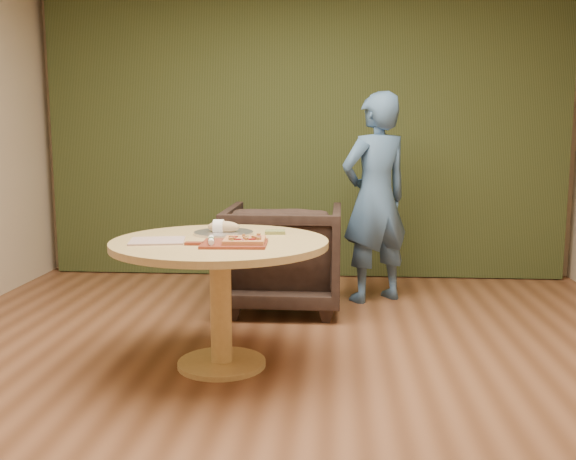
{
  "coord_description": "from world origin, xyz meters",
  "views": [
    {
      "loc": [
        0.29,
        -3.13,
        1.36
      ],
      "look_at": [
        0.04,
        0.25,
        0.84
      ],
      "focal_mm": 40.0,
      "sensor_mm": 36.0,
      "label": 1
    }
  ],
  "objects_px": {
    "flatbread_pizza": "(245,240)",
    "armchair": "(284,251)",
    "cutlery_roll": "(211,240)",
    "bread_roll": "(222,227)",
    "pizza_paddle": "(232,244)",
    "person_standing": "(375,198)",
    "pedestal_table": "(220,264)",
    "serving_tray": "(224,233)"
  },
  "relations": [
    {
      "from": "flatbread_pizza",
      "to": "armchair",
      "type": "bearing_deg",
      "value": 86.03
    },
    {
      "from": "cutlery_roll",
      "to": "bread_roll",
      "type": "distance_m",
      "value": 0.39
    },
    {
      "from": "pizza_paddle",
      "to": "bread_roll",
      "type": "bearing_deg",
      "value": 105.74
    },
    {
      "from": "pizza_paddle",
      "to": "person_standing",
      "type": "height_order",
      "value": "person_standing"
    },
    {
      "from": "bread_roll",
      "to": "armchair",
      "type": "xyz_separation_m",
      "value": [
        0.29,
        1.07,
        -0.34
      ]
    },
    {
      "from": "pedestal_table",
      "to": "bread_roll",
      "type": "distance_m",
      "value": 0.28
    },
    {
      "from": "serving_tray",
      "to": "bread_roll",
      "type": "relative_size",
      "value": 1.84
    },
    {
      "from": "cutlery_roll",
      "to": "pizza_paddle",
      "type": "bearing_deg",
      "value": 0.95
    },
    {
      "from": "serving_tray",
      "to": "person_standing",
      "type": "bearing_deg",
      "value": 54.06
    },
    {
      "from": "pizza_paddle",
      "to": "person_standing",
      "type": "distance_m",
      "value": 1.94
    },
    {
      "from": "pedestal_table",
      "to": "cutlery_roll",
      "type": "xyz_separation_m",
      "value": [
        -0.01,
        -0.19,
        0.17
      ]
    },
    {
      "from": "cutlery_roll",
      "to": "bread_roll",
      "type": "height_order",
      "value": "bread_roll"
    },
    {
      "from": "flatbread_pizza",
      "to": "pizza_paddle",
      "type": "bearing_deg",
      "value": -170.84
    },
    {
      "from": "pizza_paddle",
      "to": "cutlery_roll",
      "type": "xyz_separation_m",
      "value": [
        -0.11,
        -0.02,
        0.02
      ]
    },
    {
      "from": "pedestal_table",
      "to": "serving_tray",
      "type": "bearing_deg",
      "value": 93.68
    },
    {
      "from": "armchair",
      "to": "person_standing",
      "type": "bearing_deg",
      "value": -157.37
    },
    {
      "from": "person_standing",
      "to": "pizza_paddle",
      "type": "bearing_deg",
      "value": 31.96
    },
    {
      "from": "cutlery_roll",
      "to": "person_standing",
      "type": "bearing_deg",
      "value": 49.66
    },
    {
      "from": "person_standing",
      "to": "armchair",
      "type": "bearing_deg",
      "value": -9.23
    },
    {
      "from": "bread_roll",
      "to": "armchair",
      "type": "distance_m",
      "value": 1.16
    },
    {
      "from": "flatbread_pizza",
      "to": "cutlery_roll",
      "type": "height_order",
      "value": "flatbread_pizza"
    },
    {
      "from": "pedestal_table",
      "to": "cutlery_roll",
      "type": "height_order",
      "value": "cutlery_roll"
    },
    {
      "from": "flatbread_pizza",
      "to": "bread_roll",
      "type": "height_order",
      "value": "bread_roll"
    },
    {
      "from": "serving_tray",
      "to": "bread_roll",
      "type": "height_order",
      "value": "bread_roll"
    },
    {
      "from": "bread_roll",
      "to": "cutlery_roll",
      "type": "bearing_deg",
      "value": -88.6
    },
    {
      "from": "bread_roll",
      "to": "flatbread_pizza",
      "type": "bearing_deg",
      "value": -62.69
    },
    {
      "from": "pizza_paddle",
      "to": "armchair",
      "type": "bearing_deg",
      "value": 81.11
    },
    {
      "from": "serving_tray",
      "to": "armchair",
      "type": "xyz_separation_m",
      "value": [
        0.28,
        1.07,
        -0.31
      ]
    },
    {
      "from": "pedestal_table",
      "to": "armchair",
      "type": "height_order",
      "value": "armchair"
    },
    {
      "from": "bread_roll",
      "to": "armchair",
      "type": "height_order",
      "value": "armchair"
    },
    {
      "from": "armchair",
      "to": "pedestal_table",
      "type": "bearing_deg",
      "value": 78.97
    },
    {
      "from": "pizza_paddle",
      "to": "flatbread_pizza",
      "type": "height_order",
      "value": "flatbread_pizza"
    },
    {
      "from": "flatbread_pizza",
      "to": "person_standing",
      "type": "xyz_separation_m",
      "value": [
        0.81,
        1.72,
        0.06
      ]
    },
    {
      "from": "flatbread_pizza",
      "to": "serving_tray",
      "type": "distance_m",
      "value": 0.4
    },
    {
      "from": "pizza_paddle",
      "to": "flatbread_pizza",
      "type": "bearing_deg",
      "value": 6.75
    },
    {
      "from": "cutlery_roll",
      "to": "serving_tray",
      "type": "xyz_separation_m",
      "value": [
        -0.0,
        0.39,
        -0.02
      ]
    },
    {
      "from": "serving_tray",
      "to": "person_standing",
      "type": "relative_size",
      "value": 0.21
    },
    {
      "from": "pedestal_table",
      "to": "person_standing",
      "type": "relative_size",
      "value": 0.74
    },
    {
      "from": "pedestal_table",
      "to": "person_standing",
      "type": "bearing_deg",
      "value": 58.13
    },
    {
      "from": "flatbread_pizza",
      "to": "bread_roll",
      "type": "bearing_deg",
      "value": 117.31
    },
    {
      "from": "serving_tray",
      "to": "armchair",
      "type": "distance_m",
      "value": 1.15
    },
    {
      "from": "bread_roll",
      "to": "person_standing",
      "type": "height_order",
      "value": "person_standing"
    }
  ]
}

